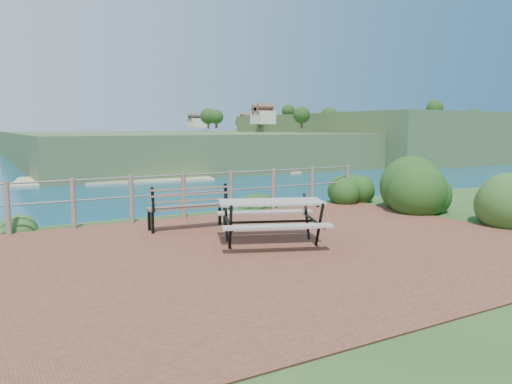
# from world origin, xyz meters

# --- Properties ---
(ground) EXTENTS (10.00, 7.00, 0.12)m
(ground) POSITION_xyz_m (0.00, 0.00, 0.00)
(ground) COLOR brown
(ground) RESTS_ON ground
(safety_railing) EXTENTS (9.40, 0.10, 1.00)m
(safety_railing) POSITION_xyz_m (0.00, 3.35, 0.57)
(safety_railing) COLOR #6B5B4C
(safety_railing) RESTS_ON ground
(distant_bay) EXTENTS (290.00, 232.36, 24.00)m
(distant_bay) POSITION_xyz_m (173.07, 202.61, -1.52)
(distant_bay) COLOR #476633
(distant_bay) RESTS_ON ground
(picnic_table) EXTENTS (1.89, 1.42, 0.74)m
(picnic_table) POSITION_xyz_m (0.38, 0.34, 0.47)
(picnic_table) COLOR #9D998D
(picnic_table) RESTS_ON ground
(park_bench) EXTENTS (1.59, 0.53, 0.88)m
(park_bench) POSITION_xyz_m (-0.37, 2.22, 0.58)
(park_bench) COLOR brown
(park_bench) RESTS_ON ground
(shrub_right_front) EXTENTS (1.53, 1.53, 2.17)m
(shrub_right_front) POSITION_xyz_m (5.23, 1.70, 0.00)
(shrub_right_front) COLOR #154516
(shrub_right_front) RESTS_ON ground
(shrub_right_back) EXTENTS (1.39, 1.39, 1.97)m
(shrub_right_back) POSITION_xyz_m (5.73, -0.28, 0.00)
(shrub_right_back) COLOR #1D4C1C
(shrub_right_back) RESTS_ON ground
(shrub_right_edge) EXTENTS (0.95, 0.95, 1.35)m
(shrub_right_edge) POSITION_xyz_m (4.77, 3.48, 0.00)
(shrub_right_edge) COLOR #154516
(shrub_right_edge) RESTS_ON ground
(shrub_lip_west) EXTENTS (0.72, 0.72, 0.44)m
(shrub_lip_west) POSITION_xyz_m (-3.28, 3.89, 0.00)
(shrub_lip_west) COLOR #1D4C1C
(shrub_lip_west) RESTS_ON ground
(shrub_lip_east) EXTENTS (0.74, 0.74, 0.48)m
(shrub_lip_east) POSITION_xyz_m (2.34, 4.09, 0.00)
(shrub_lip_east) COLOR #154516
(shrub_lip_east) RESTS_ON ground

